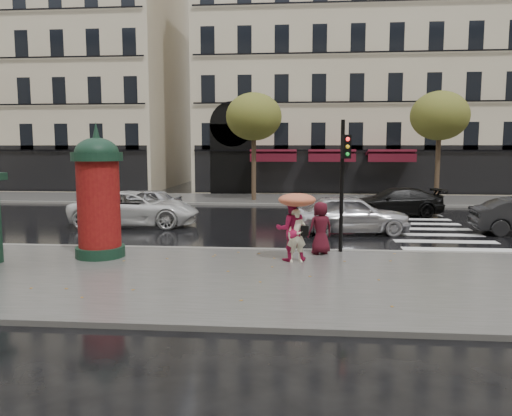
# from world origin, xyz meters

# --- Properties ---
(ground) EXTENTS (160.00, 160.00, 0.00)m
(ground) POSITION_xyz_m (0.00, 0.00, 0.00)
(ground) COLOR black
(ground) RESTS_ON ground
(near_sidewalk) EXTENTS (90.00, 7.00, 0.12)m
(near_sidewalk) POSITION_xyz_m (0.00, -0.50, 0.06)
(near_sidewalk) COLOR #474744
(near_sidewalk) RESTS_ON ground
(far_sidewalk) EXTENTS (90.00, 6.00, 0.12)m
(far_sidewalk) POSITION_xyz_m (0.00, 19.00, 0.06)
(far_sidewalk) COLOR #474744
(far_sidewalk) RESTS_ON ground
(near_kerb) EXTENTS (90.00, 0.25, 0.14)m
(near_kerb) POSITION_xyz_m (0.00, 3.00, 0.07)
(near_kerb) COLOR slate
(near_kerb) RESTS_ON ground
(far_kerb) EXTENTS (90.00, 0.25, 0.14)m
(far_kerb) POSITION_xyz_m (0.00, 16.00, 0.07)
(far_kerb) COLOR slate
(far_kerb) RESTS_ON ground
(zebra_crossing) EXTENTS (3.60, 11.75, 0.01)m
(zebra_crossing) POSITION_xyz_m (6.00, 9.60, 0.01)
(zebra_crossing) COLOR silver
(zebra_crossing) RESTS_ON ground
(bldg_far_corner) EXTENTS (26.00, 14.00, 22.90)m
(bldg_far_corner) POSITION_xyz_m (6.00, 30.00, 11.31)
(bldg_far_corner) COLOR #B7A88C
(bldg_far_corner) RESTS_ON ground
(bldg_far_left) EXTENTS (24.00, 14.00, 22.90)m
(bldg_far_left) POSITION_xyz_m (-22.00, 30.00, 11.31)
(bldg_far_left) COLOR #B7A88C
(bldg_far_left) RESTS_ON ground
(tree_far_left) EXTENTS (3.40, 3.40, 6.64)m
(tree_far_left) POSITION_xyz_m (-2.00, 18.00, 5.17)
(tree_far_left) COLOR #38281C
(tree_far_left) RESTS_ON ground
(tree_far_right) EXTENTS (3.40, 3.40, 6.64)m
(tree_far_right) POSITION_xyz_m (9.00, 18.00, 5.17)
(tree_far_right) COLOR #38281C
(tree_far_right) RESTS_ON ground
(woman_umbrella) EXTENTS (1.05, 1.05, 2.02)m
(woman_umbrella) POSITION_xyz_m (0.72, 1.25, 1.45)
(woman_umbrella) COLOR #F3E9C8
(woman_umbrella) RESTS_ON near_sidewalk
(woman_red) EXTENTS (0.99, 0.84, 1.80)m
(woman_red) POSITION_xyz_m (0.56, 1.43, 1.02)
(woman_red) COLOR #B21545
(woman_red) RESTS_ON near_sidewalk
(man_burgundy) EXTENTS (0.92, 0.79, 1.60)m
(man_burgundy) POSITION_xyz_m (1.43, 2.40, 0.92)
(man_burgundy) COLOR #450D19
(man_burgundy) RESTS_ON near_sidewalk
(morris_column) EXTENTS (1.47, 1.47, 3.94)m
(morris_column) POSITION_xyz_m (-5.08, 1.47, 2.01)
(morris_column) COLOR black
(morris_column) RESTS_ON near_sidewalk
(traffic_light) EXTENTS (0.30, 0.40, 4.05)m
(traffic_light) POSITION_xyz_m (2.11, 2.73, 2.57)
(traffic_light) COLOR black
(traffic_light) RESTS_ON near_sidewalk
(car_silver) EXTENTS (4.67, 2.30, 1.53)m
(car_silver) POSITION_xyz_m (2.78, 6.79, 0.77)
(car_silver) COLOR silver
(car_silver) RESTS_ON ground
(car_white) EXTENTS (5.53, 2.86, 1.49)m
(car_white) POSITION_xyz_m (-6.17, 8.01, 0.75)
(car_white) COLOR silver
(car_white) RESTS_ON ground
(car_black) EXTENTS (4.88, 2.39, 1.37)m
(car_black) POSITION_xyz_m (5.45, 12.26, 0.68)
(car_black) COLOR black
(car_black) RESTS_ON ground
(car_far_silver) EXTENTS (4.01, 1.98, 1.32)m
(car_far_silver) POSITION_xyz_m (-6.97, 11.52, 0.66)
(car_far_silver) COLOR #BABAC0
(car_far_silver) RESTS_ON ground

